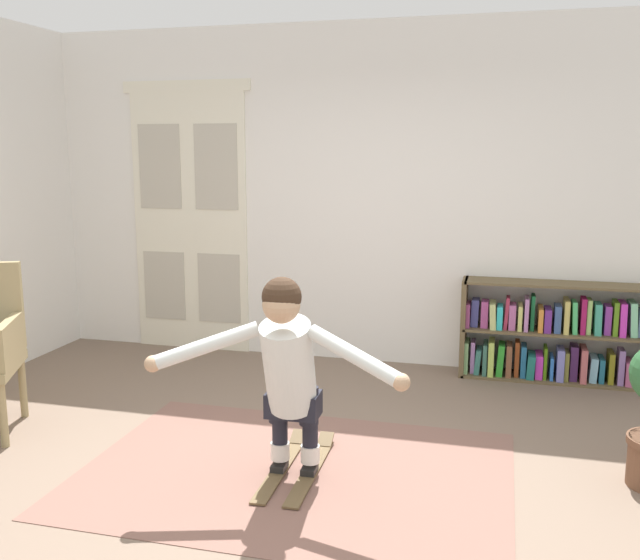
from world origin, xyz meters
TOP-DOWN VIEW (x-y plane):
  - ground_plane at (0.00, 0.00)m, footprint 7.20×7.20m
  - back_wall at (0.00, 2.60)m, footprint 6.00×0.10m
  - double_door at (-1.72, 2.54)m, footprint 1.22×0.05m
  - rug at (-0.04, 0.25)m, footprint 2.46×1.77m
  - bookshelf at (1.52, 2.39)m, footprint 1.55×0.30m
  - skis_pair at (-0.04, 0.28)m, footprint 0.29×0.90m
  - person_skier at (-0.03, 0.11)m, footprint 1.40×0.60m

SIDE VIEW (x-z plane):
  - ground_plane at x=0.00m, z-range 0.00..0.00m
  - rug at x=-0.04m, z-range 0.00..0.01m
  - skis_pair at x=-0.04m, z-range -0.01..0.06m
  - bookshelf at x=1.52m, z-range -0.05..0.75m
  - person_skier at x=-0.03m, z-range 0.14..1.26m
  - double_door at x=-1.72m, z-range 0.01..2.46m
  - back_wall at x=0.00m, z-range 0.00..2.90m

